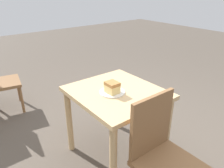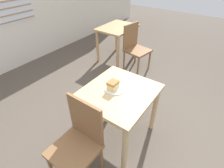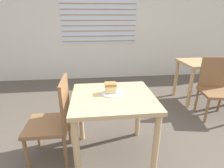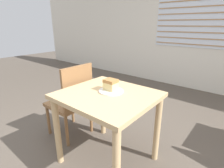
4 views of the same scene
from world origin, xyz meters
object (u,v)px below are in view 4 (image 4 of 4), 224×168
(plate, at_px, (111,91))
(cake_slice, at_px, (111,85))
(chair_near_window, at_px, (72,100))
(dining_table_near, at_px, (108,106))

(plate, bearing_deg, cake_slice, 140.80)
(chair_near_window, xyz_separation_m, cake_slice, (0.59, 0.01, 0.32))
(dining_table_near, height_order, plate, plate)
(chair_near_window, height_order, cake_slice, chair_near_window)
(dining_table_near, xyz_separation_m, chair_near_window, (-0.61, 0.06, -0.13))
(dining_table_near, xyz_separation_m, cake_slice, (-0.02, 0.07, 0.19))
(chair_near_window, bearing_deg, cake_slice, 90.63)
(chair_near_window, height_order, plate, chair_near_window)
(dining_table_near, relative_size, chair_near_window, 0.90)
(plate, distance_m, cake_slice, 0.06)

